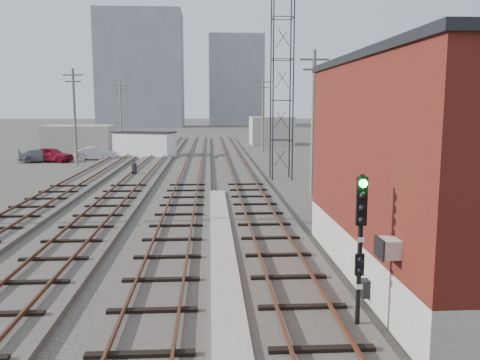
{
  "coord_description": "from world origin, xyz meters",
  "views": [
    {
      "loc": [
        0.05,
        -3.48,
        5.61
      ],
      "look_at": [
        1.43,
        19.67,
        2.2
      ],
      "focal_mm": 38.0,
      "sensor_mm": 36.0,
      "label": 1
    }
  ],
  "objects": [
    {
      "name": "apartment_left",
      "position": [
        -18.0,
        135.0,
        15.0
      ],
      "size": [
        22.0,
        14.0,
        30.0
      ],
      "primitive_type": "cube",
      "color": "gray",
      "rests_on": "ground"
    },
    {
      "name": "signal_mast",
      "position": [
        3.7,
        8.33,
        2.32
      ],
      "size": [
        0.4,
        0.41,
        3.97
      ],
      "color": "gray",
      "rests_on": "ground"
    },
    {
      "name": "platform_curb",
      "position": [
        0.5,
        14.0,
        0.13
      ],
      "size": [
        0.9,
        28.0,
        0.26
      ],
      "primitive_type": "cube",
      "color": "gray",
      "rests_on": "ground"
    },
    {
      "name": "site_trailer",
      "position": [
        -7.1,
        52.78,
        1.41
      ],
      "size": [
        7.2,
        4.85,
        2.79
      ],
      "rotation": [
        0.0,
        0.0,
        -0.33
      ],
      "color": "white",
      "rests_on": "ground"
    },
    {
      "name": "switch_stand",
      "position": [
        -5.98,
        37.15,
        0.58
      ],
      "size": [
        0.36,
        0.36,
        1.23
      ],
      "rotation": [
        0.0,
        0.0,
        -0.34
      ],
      "color": "black",
      "rests_on": "ground"
    },
    {
      "name": "track_right",
      "position": [
        2.5,
        39.0,
        0.11
      ],
      "size": [
        3.2,
        90.0,
        0.39
      ],
      "color": "#332D28",
      "rests_on": "ground"
    },
    {
      "name": "utility_pole_right_a",
      "position": [
        6.5,
        28.0,
        4.8
      ],
      "size": [
        1.8,
        0.24,
        9.0
      ],
      "color": "#595147",
      "rests_on": "ground"
    },
    {
      "name": "apartment_right",
      "position": [
        8.0,
        150.0,
        13.0
      ],
      "size": [
        16.0,
        12.0,
        26.0
      ],
      "primitive_type": "cube",
      "color": "gray",
      "rests_on": "ground"
    },
    {
      "name": "utility_pole_left_b",
      "position": [
        -12.5,
        45.0,
        4.8
      ],
      "size": [
        1.8,
        0.24,
        9.0
      ],
      "color": "#595147",
      "rests_on": "ground"
    },
    {
      "name": "shed_right",
      "position": [
        9.0,
        70.0,
        2.0
      ],
      "size": [
        6.0,
        6.0,
        4.0
      ],
      "primitive_type": "cube",
      "color": "gray",
      "rests_on": "ground"
    },
    {
      "name": "lattice_tower",
      "position": [
        5.5,
        35.0,
        7.5
      ],
      "size": [
        1.6,
        1.6,
        15.0
      ],
      "color": "black",
      "rests_on": "ground"
    },
    {
      "name": "car_red",
      "position": [
        -15.81,
        48.2,
        0.74
      ],
      "size": [
        4.67,
        2.94,
        1.48
      ],
      "primitive_type": "imported",
      "rotation": [
        0.0,
        0.0,
        1.28
      ],
      "color": "maroon",
      "rests_on": "ground"
    },
    {
      "name": "track_mid_left",
      "position": [
        -5.5,
        39.0,
        0.11
      ],
      "size": [
        3.2,
        90.0,
        0.39
      ],
      "color": "#332D28",
      "rests_on": "ground"
    },
    {
      "name": "ground",
      "position": [
        0.0,
        60.0,
        0.0
      ],
      "size": [
        320.0,
        320.0,
        0.0
      ],
      "primitive_type": "plane",
      "color": "#282621",
      "rests_on": "ground"
    },
    {
      "name": "track_left",
      "position": [
        -9.5,
        39.0,
        0.11
      ],
      "size": [
        3.2,
        90.0,
        0.39
      ],
      "color": "#332D28",
      "rests_on": "ground"
    },
    {
      "name": "shed_left",
      "position": [
        -16.0,
        60.0,
        1.6
      ],
      "size": [
        8.0,
        5.0,
        3.2
      ],
      "primitive_type": "cube",
      "color": "gray",
      "rests_on": "ground"
    },
    {
      "name": "utility_pole_left_c",
      "position": [
        -12.5,
        70.0,
        4.8
      ],
      "size": [
        1.8,
        0.24,
        9.0
      ],
      "color": "#595147",
      "rests_on": "ground"
    },
    {
      "name": "utility_pole_right_b",
      "position": [
        6.5,
        58.0,
        4.8
      ],
      "size": [
        1.8,
        0.24,
        9.0
      ],
      "color": "#595147",
      "rests_on": "ground"
    },
    {
      "name": "brick_building",
      "position": [
        7.5,
        12.0,
        3.63
      ],
      "size": [
        6.54,
        12.2,
        7.22
      ],
      "color": "gray",
      "rests_on": "ground"
    },
    {
      "name": "car_silver",
      "position": [
        -11.74,
        49.93,
        0.68
      ],
      "size": [
        4.18,
        1.66,
        1.35
      ],
      "primitive_type": "imported",
      "rotation": [
        0.0,
        0.0,
        1.52
      ],
      "color": "#A1A4A9",
      "rests_on": "ground"
    },
    {
      "name": "car_grey",
      "position": [
        -16.86,
        48.3,
        0.65
      ],
      "size": [
        4.83,
        3.34,
        1.3
      ],
      "primitive_type": "imported",
      "rotation": [
        0.0,
        0.0,
        1.95
      ],
      "color": "gray",
      "rests_on": "ground"
    },
    {
      "name": "track_mid_right",
      "position": [
        -1.5,
        39.0,
        0.11
      ],
      "size": [
        3.2,
        90.0,
        0.39
      ],
      "color": "#332D28",
      "rests_on": "ground"
    }
  ]
}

